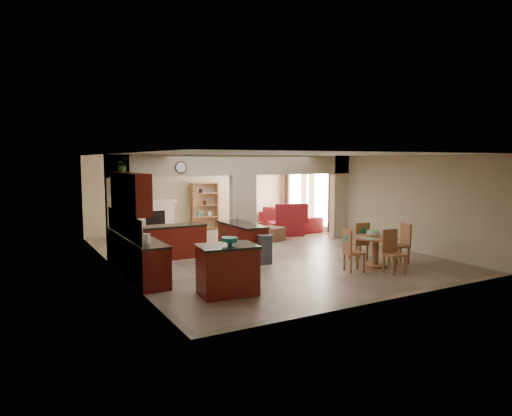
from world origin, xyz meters
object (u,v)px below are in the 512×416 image
kitchen_island (227,270)px  armchair (249,230)px  sofa (289,218)px  dining_table (376,247)px

kitchen_island → armchair: size_ratio=1.76×
sofa → armchair: 2.88m
sofa → armchair: sofa is taller
dining_table → sofa: size_ratio=0.39×
kitchen_island → sofa: 8.84m
dining_table → armchair: 4.99m
kitchen_island → armchair: bearing=64.4°
sofa → armchair: bearing=117.5°
kitchen_island → sofa: bearing=55.5°
kitchen_island → armchair: kitchen_island is taller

